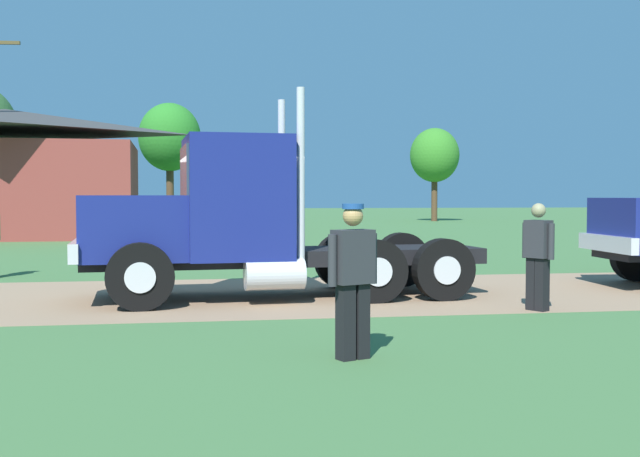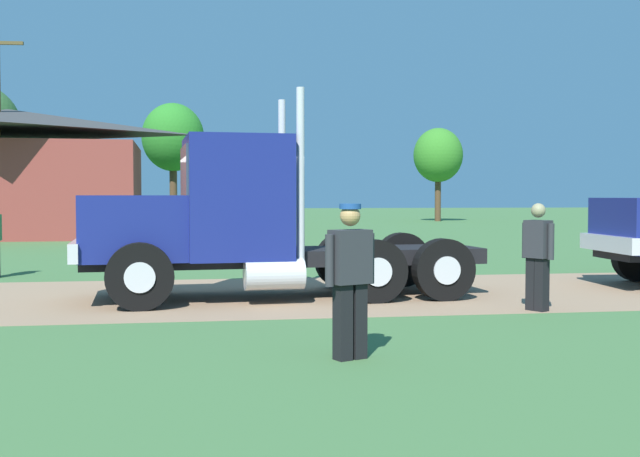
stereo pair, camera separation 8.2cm
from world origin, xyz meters
TOP-DOWN VIEW (x-y plane):
  - ground_plane at (0.00, 0.00)m, footprint 200.00×200.00m
  - dirt_track at (0.00, 0.00)m, footprint 120.00×5.76m
  - truck_foreground_white at (-0.13, -0.41)m, footprint 7.42×2.99m
  - visitor_standing_near at (4.63, -2.63)m, footprint 0.42×0.52m
  - visitor_walking_mid at (0.97, -5.77)m, footprint 0.60×0.41m
  - shed_building at (-9.12, 22.00)m, footprint 12.00×8.60m
  - tree_mid at (-2.27, 32.08)m, footprint 3.62×3.62m
  - tree_right at (16.30, 39.90)m, footprint 3.55×3.55m

SIDE VIEW (x-z plane):
  - ground_plane at x=0.00m, z-range 0.00..0.00m
  - dirt_track at x=0.00m, z-range 0.00..0.01m
  - visitor_standing_near at x=4.63m, z-range 0.06..1.78m
  - visitor_walking_mid at x=0.97m, z-range 0.09..1.84m
  - truck_foreground_white at x=-0.13m, z-range -0.49..3.18m
  - shed_building at x=-9.12m, z-range -0.11..5.58m
  - tree_right at x=16.30m, z-range 1.37..8.10m
  - tree_mid at x=-2.27m, z-range 1.59..8.86m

